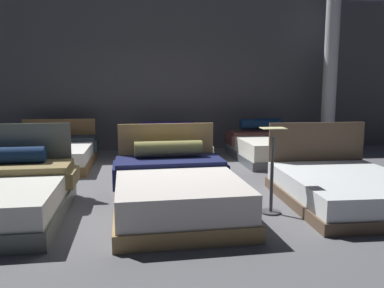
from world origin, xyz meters
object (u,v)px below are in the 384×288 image
bed_1 (175,190)px  support_pillar (330,74)px  price_sign (272,181)px  bed_4 (169,150)px  bed_3 (51,154)px  bed_2 (347,189)px  bed_5 (271,147)px

bed_1 → support_pillar: size_ratio=0.62×
bed_1 → price_sign: (1.12, -0.22, 0.13)m
bed_1 → bed_4: bed_1 is taller
support_pillar → bed_3: bearing=-170.9°
bed_2 → support_pillar: support_pillar is taller
bed_2 → bed_5: size_ratio=1.01×
price_sign → support_pillar: size_ratio=0.29×
bed_5 → support_pillar: (1.63, 0.90, 1.50)m
bed_5 → support_pillar: 2.39m
bed_1 → bed_2: 2.21m
bed_4 → bed_5: size_ratio=1.03×
price_sign → bed_4: bearing=107.2°
bed_1 → bed_2: bearing=-2.1°
bed_4 → price_sign: size_ratio=2.08×
bed_3 → bed_4: 2.23m
bed_1 → bed_4: (0.12, 3.02, -0.02)m
price_sign → support_pillar: support_pillar is taller
bed_5 → bed_3: bearing=179.1°
bed_1 → bed_2: bed_1 is taller
bed_1 → bed_4: 3.03m
bed_5 → price_sign: price_sign is taller
bed_1 → bed_4: size_ratio=1.03×
bed_1 → bed_3: size_ratio=1.05×
bed_4 → support_pillar: bearing=16.1°
bed_4 → support_pillar: 4.11m
support_pillar → bed_1: bearing=-134.4°
bed_3 → bed_4: bearing=0.5°
bed_3 → bed_5: 4.32m
bed_2 → bed_1: bearing=-178.4°
bed_4 → support_pillar: support_pillar is taller
bed_4 → bed_5: bearing=2.5°
bed_1 → bed_5: size_ratio=1.05×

